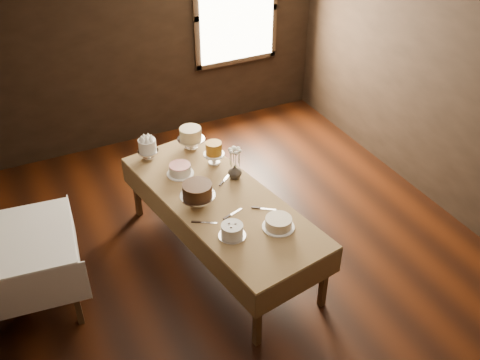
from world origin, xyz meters
The scene contains 20 objects.
floor centered at (0.00, 0.00, 0.00)m, with size 5.00×6.00×0.01m, color black.
wall_back centered at (0.00, 3.00, 1.40)m, with size 5.00×0.02×2.80m, color black.
wall_right centered at (2.50, 0.00, 1.40)m, with size 0.02×6.00×2.80m, color black.
window centered at (1.30, 2.94, 1.60)m, with size 1.10×0.05×1.30m, color #FFEABF.
display_table centered at (-0.19, 0.26, 0.70)m, with size 1.35×2.57×0.76m.
side_table centered at (-2.08, 0.44, 0.72)m, with size 1.06×1.06×0.82m.
cake_meringue centered at (-0.59, 1.26, 0.87)m, with size 0.23×0.23×0.25m.
cake_speckled centered at (-0.09, 1.25, 0.88)m, with size 0.31×0.31×0.27m.
cake_lattice centered at (-0.39, 0.82, 0.81)m, with size 0.32×0.32×0.11m.
cake_caramel centered at (0.01, 0.86, 0.87)m, with size 0.23×0.23×0.27m.
cake_chocolate centered at (-0.43, 0.25, 0.87)m, with size 0.38×0.38×0.25m.
cake_swirl centered at (-0.33, -0.31, 0.82)m, with size 0.25×0.25×0.13m.
cake_cream centered at (0.10, -0.39, 0.81)m, with size 0.34×0.34×0.11m.
cake_server_a centered at (-0.15, -0.01, 0.76)m, with size 0.24×0.03×0.01m, color silver.
cake_server_b centered at (0.15, -0.11, 0.76)m, with size 0.24×0.03×0.01m, color silver.
cake_server_c centered at (-0.29, 0.52, 0.76)m, with size 0.24×0.03×0.01m, color silver.
cake_server_d centered at (0.01, 0.54, 0.76)m, with size 0.24×0.03×0.01m, color silver.
cake_server_e centered at (-0.44, -0.05, 0.76)m, with size 0.24×0.03×0.01m, color silver.
flower_vase centered at (0.09, 0.51, 0.83)m, with size 0.14×0.14×0.15m, color #2D2823.
flower_bouquet centered at (0.09, 0.51, 1.03)m, with size 0.14×0.14×0.20m, color white, non-canonical shape.
Camera 1 is at (-1.90, -3.66, 3.97)m, focal length 40.53 mm.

